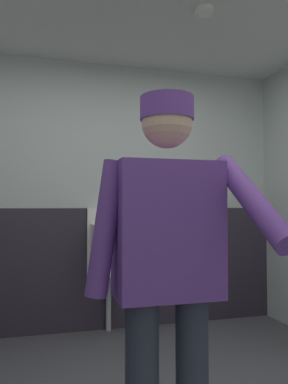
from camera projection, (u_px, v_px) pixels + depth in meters
wall_back at (109, 195)px, 3.71m from camera, size 4.00×0.12×2.56m
wainscot_band_back at (110, 268)px, 3.61m from camera, size 3.40×0.03×1.15m
downlight_far at (204, 11)px, 2.65m from camera, size 0.14×0.14×0.03m
urinal_solo at (110, 248)px, 3.47m from camera, size 0.40×0.34×1.24m
person at (168, 256)px, 1.58m from camera, size 0.66×0.60×1.63m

